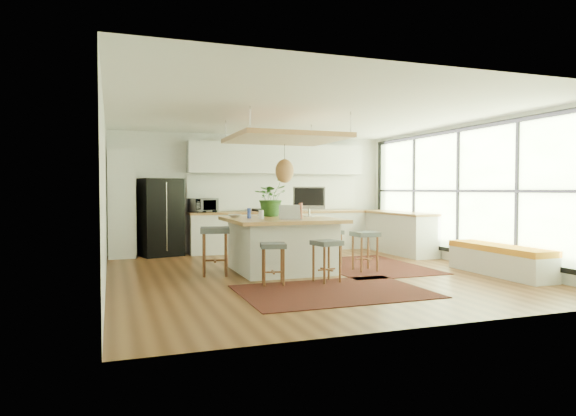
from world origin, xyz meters
name	(u,v)px	position (x,y,z in m)	size (l,w,h in m)	color
floor	(309,273)	(0.00, 0.00, 0.00)	(7.00, 7.00, 0.00)	#512E17
ceiling	(309,114)	(0.00, 0.00, 2.70)	(7.00, 7.00, 0.00)	white
wall_back	(253,193)	(0.00, 3.50, 1.35)	(6.50, 6.50, 0.00)	silver
wall_front	(436,197)	(0.00, -3.50, 1.35)	(6.50, 6.50, 0.00)	silver
wall_left	(104,195)	(-3.25, 0.00, 1.35)	(7.00, 7.00, 0.00)	silver
wall_right	(467,194)	(3.25, 0.00, 1.35)	(7.00, 7.00, 0.00)	silver
window_wall	(466,191)	(3.22, 0.00, 1.40)	(0.10, 6.20, 2.60)	black
pantry	(122,204)	(-2.95, 3.18, 1.12)	(0.55, 0.60, 2.25)	silver
back_counter_base	(280,232)	(0.55, 3.18, 0.44)	(4.20, 0.60, 0.88)	silver
back_counter_top	(280,212)	(0.55, 3.18, 0.90)	(4.24, 0.64, 0.05)	olive
backsplash	(276,193)	(0.55, 3.48, 1.35)	(4.20, 0.02, 0.80)	white
upper_cabinets	(278,159)	(0.55, 3.32, 2.15)	(4.20, 0.34, 0.70)	silver
range	(270,230)	(0.30, 3.18, 0.50)	(0.76, 0.62, 1.00)	#A5A5AA
right_counter_base	(396,233)	(2.93, 2.00, 0.44)	(0.60, 2.50, 0.88)	silver
right_counter_top	(396,213)	(2.93, 2.00, 0.90)	(0.64, 2.54, 0.05)	olive
window_bench	(500,260)	(2.95, -1.20, 0.25)	(0.52, 2.00, 0.50)	silver
ceiling_panel	(285,154)	(-0.30, 0.40, 2.05)	(1.86, 1.86, 0.80)	olive
rug_near	(333,291)	(-0.25, -1.53, 0.01)	(2.60, 1.80, 0.01)	black
rug_right	(369,266)	(1.35, 0.38, 0.01)	(1.80, 2.60, 0.01)	black
fridge	(161,213)	(-2.15, 3.18, 0.93)	(0.83, 0.65, 1.67)	black
island	(281,245)	(-0.36, 0.40, 0.47)	(1.85, 1.85, 0.93)	olive
stool_near_left	(273,261)	(-0.89, -0.79, 0.35)	(0.37, 0.37, 0.63)	#44494B
stool_near_right	(327,259)	(-0.05, -0.85, 0.35)	(0.38, 0.38, 0.65)	#44494B
stool_right_front	(365,251)	(1.02, -0.09, 0.35)	(0.41, 0.41, 0.69)	#44494B
stool_right_back	(331,246)	(0.75, 0.77, 0.35)	(0.39, 0.39, 0.66)	#44494B
stool_left_side	(215,254)	(-1.54, 0.37, 0.35)	(0.47, 0.47, 0.80)	#44494B
laptop	(291,213)	(-0.38, -0.14, 1.05)	(0.36, 0.38, 0.27)	#A5A5AA
monitor	(309,202)	(0.28, 0.68, 1.19)	(0.60, 0.22, 0.56)	#A5A5AA
microwave	(203,204)	(-1.25, 3.13, 1.12)	(0.56, 0.31, 0.38)	#A5A5AA
island_plant	(271,201)	(-0.36, 1.02, 1.21)	(0.64, 0.71, 0.56)	#1E4C19
island_bowl	(235,216)	(-1.08, 0.88, 0.96)	(0.24, 0.24, 0.06)	silver
island_bottle_0	(249,213)	(-0.91, 0.50, 1.03)	(0.07, 0.07, 0.19)	blue
island_bottle_1	(262,213)	(-0.76, 0.25, 1.03)	(0.07, 0.07, 0.19)	silver
island_bottle_2	(301,213)	(-0.11, 0.10, 1.03)	(0.07, 0.07, 0.19)	brown
island_bottle_3	(299,212)	(-0.01, 0.45, 1.03)	(0.07, 0.07, 0.19)	silver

